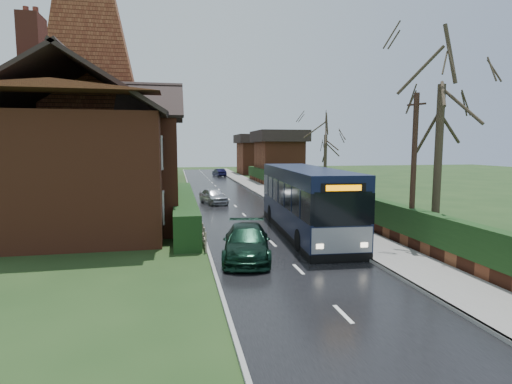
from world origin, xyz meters
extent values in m
plane|color=#2D461E|center=(0.00, 0.00, 0.00)|extent=(140.00, 140.00, 0.00)
cube|color=black|center=(0.00, 10.00, 0.01)|extent=(6.00, 100.00, 0.02)
cube|color=slate|center=(4.25, 10.00, 0.07)|extent=(2.50, 100.00, 0.14)
cube|color=gray|center=(3.05, 10.00, 0.07)|extent=(0.12, 100.00, 0.14)
cube|color=gray|center=(-3.05, 10.00, 0.05)|extent=(0.12, 100.00, 0.10)
cube|color=#163213|center=(-3.90, 5.00, 0.80)|extent=(1.20, 16.00, 1.60)
cube|color=brown|center=(5.80, 10.00, 0.30)|extent=(0.30, 50.00, 0.60)
cube|color=#163213|center=(5.80, 10.00, 1.20)|extent=(0.60, 50.00, 1.20)
cube|color=brown|center=(-9.00, 5.00, 3.00)|extent=(8.00, 14.00, 6.00)
cube|color=brown|center=(-5.50, 2.00, 3.00)|extent=(2.50, 4.00, 6.00)
cube|color=brown|center=(-10.50, 0.50, 9.20)|extent=(0.90, 1.40, 2.20)
cube|color=brown|center=(-8.00, 9.00, 9.20)|extent=(0.90, 1.40, 2.20)
cube|color=silver|center=(-4.95, 0.00, 1.60)|extent=(0.08, 1.20, 1.60)
cube|color=black|center=(-4.92, 0.00, 1.60)|extent=(0.03, 0.95, 1.35)
cube|color=silver|center=(-4.95, 0.00, 4.20)|extent=(0.08, 1.20, 1.60)
cube|color=black|center=(-4.92, 0.00, 4.20)|extent=(0.03, 0.95, 1.35)
cube|color=silver|center=(-4.95, 4.00, 1.60)|extent=(0.08, 1.20, 1.60)
cube|color=black|center=(-4.92, 4.00, 1.60)|extent=(0.03, 0.95, 1.35)
cube|color=silver|center=(-4.95, 4.00, 4.20)|extent=(0.08, 1.20, 1.60)
cube|color=black|center=(-4.92, 4.00, 4.20)|extent=(0.03, 0.95, 1.35)
cube|color=silver|center=(-4.95, 8.00, 1.60)|extent=(0.08, 1.20, 1.60)
cube|color=black|center=(-4.92, 8.00, 1.60)|extent=(0.03, 0.95, 1.35)
cube|color=silver|center=(-4.95, 8.00, 4.20)|extent=(0.08, 1.20, 1.60)
cube|color=black|center=(-4.92, 8.00, 4.20)|extent=(0.03, 0.95, 1.35)
cube|color=silver|center=(-4.95, 10.50, 1.60)|extent=(0.08, 1.20, 1.60)
cube|color=black|center=(-4.92, 10.50, 1.60)|extent=(0.03, 0.95, 1.35)
cube|color=silver|center=(-4.95, 10.50, 4.20)|extent=(0.08, 1.20, 1.60)
cube|color=black|center=(-4.92, 10.50, 4.20)|extent=(0.03, 0.95, 1.35)
cube|color=black|center=(2.20, 0.00, 0.93)|extent=(3.18, 11.26, 1.15)
cube|color=black|center=(2.20, 0.00, 2.12)|extent=(3.20, 11.26, 1.21)
cube|color=black|center=(2.20, 0.00, 3.06)|extent=(3.18, 11.26, 0.67)
cube|color=black|center=(2.20, 0.00, 0.18)|extent=(3.18, 11.26, 0.35)
cube|color=gray|center=(1.88, -5.51, 0.91)|extent=(2.43, 0.26, 1.01)
cube|color=black|center=(1.88, -5.54, 2.13)|extent=(2.28, 0.21, 1.32)
cube|color=black|center=(1.88, -5.54, 2.93)|extent=(1.77, 0.18, 0.35)
cube|color=#FF8C00|center=(1.87, -5.58, 2.93)|extent=(1.39, 0.12, 0.22)
cube|color=black|center=(1.88, -5.52, 0.22)|extent=(2.48, 0.29, 0.30)
cube|color=#FFF2CC|center=(0.99, -5.51, 0.71)|extent=(0.29, 0.07, 0.18)
cube|color=#FFF2CC|center=(2.76, -5.62, 0.71)|extent=(0.29, 0.07, 0.18)
cylinder|color=black|center=(0.85, -3.49, 0.49)|extent=(0.34, 0.99, 0.97)
cylinder|color=black|center=(3.13, -3.62, 0.49)|extent=(0.34, 0.99, 0.97)
cylinder|color=black|center=(1.27, 3.62, 0.49)|extent=(0.34, 0.99, 0.97)
cylinder|color=black|center=(3.55, 3.49, 0.49)|extent=(0.34, 0.99, 0.97)
imported|color=silver|center=(-1.50, 11.65, 0.62)|extent=(2.33, 3.87, 1.23)
imported|color=black|center=(-1.60, -4.13, 0.66)|extent=(2.59, 4.76, 1.31)
imported|color=black|center=(2.00, 40.58, 0.60)|extent=(1.90, 3.80, 1.20)
cylinder|color=slate|center=(4.00, 4.34, 1.42)|extent=(0.08, 0.08, 2.85)
cube|color=white|center=(4.00, 4.34, 2.64)|extent=(0.17, 0.43, 0.33)
cube|color=white|center=(4.00, 4.34, 2.24)|extent=(0.15, 0.39, 0.28)
cylinder|color=black|center=(5.80, -3.96, 3.38)|extent=(0.23, 0.23, 6.76)
cube|color=black|center=(5.80, -3.96, 6.28)|extent=(0.42, 0.83, 0.08)
cylinder|color=#342B1E|center=(7.13, -3.73, 3.60)|extent=(0.35, 0.35, 7.19)
cylinder|color=#352A1F|center=(9.00, 14.88, 2.79)|extent=(0.30, 0.30, 5.57)
cylinder|color=#3B2C23|center=(-12.62, 15.25, 3.70)|extent=(0.34, 0.34, 7.41)
camera|label=1|loc=(-4.29, -19.59, 4.48)|focal=28.00mm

